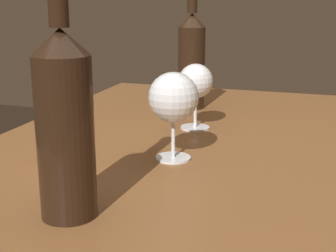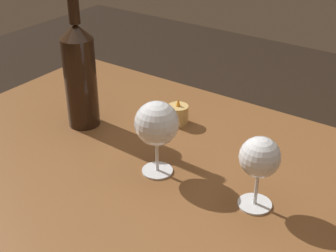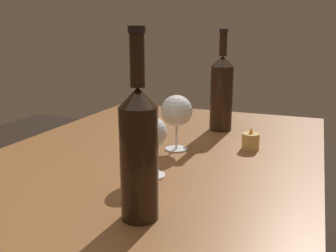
# 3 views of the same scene
# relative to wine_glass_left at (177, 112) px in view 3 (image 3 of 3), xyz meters

# --- Properties ---
(dining_table) EXTENTS (1.30, 0.90, 0.74)m
(dining_table) POSITION_rel_wine_glass_left_xyz_m (0.06, -0.04, -0.20)
(dining_table) COLOR brown
(dining_table) RESTS_ON ground
(wine_glass_left) EXTENTS (0.09, 0.09, 0.16)m
(wine_glass_left) POSITION_rel_wine_glass_left_xyz_m (0.00, 0.00, 0.00)
(wine_glass_left) COLOR white
(wine_glass_left) RESTS_ON dining_table
(wine_glass_right) EXTENTS (0.08, 0.08, 0.15)m
(wine_glass_right) POSITION_rel_wine_glass_left_xyz_m (0.22, 0.02, -0.01)
(wine_glass_right) COLOR white
(wine_glass_right) RESTS_ON dining_table
(wine_bottle) EXTENTS (0.08, 0.08, 0.35)m
(wine_bottle) POSITION_rel_wine_glass_left_xyz_m (-0.27, 0.06, 0.02)
(wine_bottle) COLOR black
(wine_bottle) RESTS_ON dining_table
(wine_bottle_second) EXTENTS (0.07, 0.07, 0.35)m
(wine_bottle_second) POSITION_rel_wine_glass_left_xyz_m (0.42, 0.08, 0.02)
(wine_bottle_second) COLOR black
(wine_bottle_second) RESTS_ON dining_table
(votive_candle) EXTENTS (0.05, 0.05, 0.07)m
(votive_candle) POSITION_rel_wine_glass_left_xyz_m (-0.08, 0.20, -0.09)
(votive_candle) COLOR #DBB266
(votive_candle) RESTS_ON dining_table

